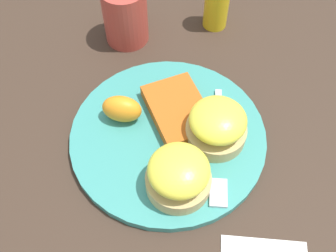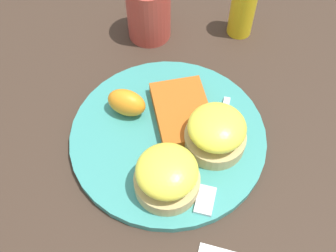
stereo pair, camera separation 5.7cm
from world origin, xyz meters
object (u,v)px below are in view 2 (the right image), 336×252
at_px(condiment_bottle, 243,9).
at_px(orange_wedge, 127,103).
at_px(cup, 149,11).
at_px(sandwich_benedict_left, 167,176).
at_px(fork, 214,159).
at_px(sandwich_benedict_right, 216,132).
at_px(hashbrown_patty, 182,112).

bearing_deg(condiment_bottle, orange_wedge, 143.85).
height_order(cup, condiment_bottle, same).
xyz_separation_m(sandwich_benedict_left, fork, (0.05, -0.06, -0.03)).
bearing_deg(fork, condiment_bottle, -4.41).
height_order(sandwich_benedict_left, sandwich_benedict_right, same).
height_order(hashbrown_patty, orange_wedge, orange_wedge).
xyz_separation_m(sandwich_benedict_right, condiment_bottle, (0.26, -0.02, 0.01)).
bearing_deg(sandwich_benedict_right, hashbrown_patty, 50.70).
bearing_deg(cup, hashbrown_patty, -155.77).
height_order(orange_wedge, condiment_bottle, condiment_bottle).
bearing_deg(fork, orange_wedge, 64.96).
xyz_separation_m(orange_wedge, fork, (-0.07, -0.14, -0.02)).
height_order(sandwich_benedict_left, orange_wedge, sandwich_benedict_left).
height_order(sandwich_benedict_left, condiment_bottle, condiment_bottle).
bearing_deg(sandwich_benedict_left, condiment_bottle, -13.71).
distance_m(hashbrown_patty, fork, 0.09).
bearing_deg(sandwich_benedict_right, orange_wedge, 74.09).
relative_size(hashbrown_patty, condiment_bottle, 1.14).
bearing_deg(orange_wedge, sandwich_benedict_left, -145.63).
distance_m(sandwich_benedict_right, fork, 0.04).
bearing_deg(orange_wedge, sandwich_benedict_right, -105.91).
bearing_deg(sandwich_benedict_left, hashbrown_patty, -2.46).
xyz_separation_m(hashbrown_patty, condiment_bottle, (0.22, -0.08, 0.03)).
distance_m(sandwich_benedict_left, cup, 0.32).
relative_size(sandwich_benedict_right, cup, 0.81).
relative_size(cup, condiment_bottle, 1.07).
distance_m(sandwich_benedict_right, orange_wedge, 0.14).
xyz_separation_m(orange_wedge, cup, (0.19, 0.00, 0.02)).
distance_m(sandwich_benedict_left, sandwich_benedict_right, 0.10).
bearing_deg(fork, cup, 28.51).
distance_m(sandwich_benedict_left, hashbrown_patty, 0.12).
bearing_deg(hashbrown_patty, sandwich_benedict_left, 177.54).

